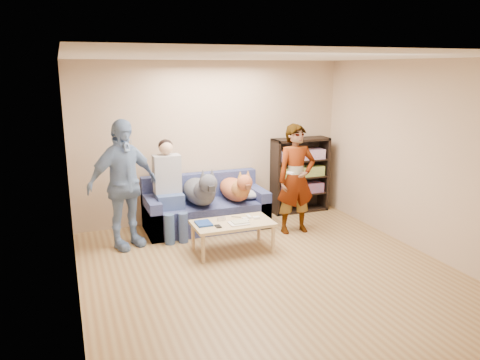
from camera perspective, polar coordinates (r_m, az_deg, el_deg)
name	(u,v)px	position (r m, az deg, el deg)	size (l,w,h in m)	color
ground	(275,277)	(5.83, 4.30, -11.76)	(5.00, 5.00, 0.00)	olive
ceiling	(279,57)	(5.27, 4.82, 14.73)	(5.00, 5.00, 0.00)	white
wall_back	(212,142)	(7.69, -3.47, 4.67)	(4.50, 4.50, 0.00)	tan
wall_front	(438,251)	(3.41, 22.99, -7.98)	(4.50, 4.50, 0.00)	tan
wall_left	(70,191)	(4.90, -19.99, -1.32)	(5.00, 5.00, 0.00)	tan
wall_right	(432,160)	(6.67, 22.32, 2.28)	(5.00, 5.00, 0.00)	tan
blanket	(249,195)	(7.53, 1.09, -1.79)	(0.38, 0.32, 0.13)	#A5A4A9
person_standing_right	(296,179)	(7.14, 6.85, 0.10)	(0.61, 0.40, 1.67)	gray
person_standing_left	(123,185)	(6.66, -14.07, -0.55)	(1.07, 0.44, 1.82)	#7A8FC4
held_controller	(290,173)	(6.84, 6.18, 0.87)	(0.04, 0.11, 0.03)	white
notebook_blue	(204,223)	(6.37, -4.46, -5.30)	(0.20, 0.26, 0.03)	navy
papers	(239,223)	(6.37, -0.17, -5.30)	(0.26, 0.20, 0.01)	silver
magazine	(240,222)	(6.40, 0.02, -5.10)	(0.22, 0.17, 0.01)	#B3B18F
camera_silver	(222,219)	(6.51, -2.26, -4.73)	(0.11, 0.06, 0.05)	silver
controller_a	(249,217)	(6.63, 1.08, -4.48)	(0.04, 0.13, 0.03)	white
controller_b	(256,218)	(6.59, 1.99, -4.60)	(0.09, 0.06, 0.03)	white
headphone_cup_a	(247,220)	(6.49, 0.82, -4.91)	(0.07, 0.07, 0.02)	silver
headphone_cup_b	(245,218)	(6.56, 0.56, -4.70)	(0.07, 0.07, 0.02)	white
pen_orange	(235,225)	(6.30, -0.58, -5.57)	(0.01, 0.01, 0.14)	orange
pen_black	(236,217)	(6.65, -0.46, -4.52)	(0.01, 0.01, 0.14)	black
wallet	(218,226)	(6.26, -2.69, -5.66)	(0.07, 0.12, 0.01)	black
sofa	(205,210)	(7.47, -4.25, -3.64)	(1.90, 0.85, 0.82)	#515B93
person_seated	(169,185)	(7.08, -8.68, -0.60)	(0.40, 0.73, 1.47)	#40548D
dog_gray	(201,190)	(7.17, -4.81, -1.28)	(0.45, 1.27, 0.65)	#52555D
dog_tan	(236,189)	(7.37, -0.47, -1.04)	(0.39, 1.16, 0.57)	#C9673D
coffee_table	(233,225)	(6.46, -0.90, -5.53)	(1.10, 0.60, 0.42)	tan
bookshelf	(300,173)	(8.25, 7.28, 0.80)	(1.00, 0.34, 1.30)	black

